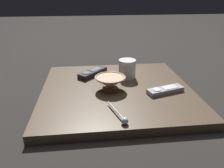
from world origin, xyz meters
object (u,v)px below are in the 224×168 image
Objects in this scene: cereal_bowl at (110,82)px; tv_remote_far at (93,73)px; teaspoon at (122,118)px; tv_remote_near at (165,90)px; coffee_mug at (127,69)px.

tv_remote_far is at bearing -68.39° from cereal_bowl.
tv_remote_far is (0.09, -0.44, 0.00)m from teaspoon.
cereal_bowl is 0.24m from tv_remote_near.
teaspoon is 0.93× the size of tv_remote_far.
teaspoon is 0.45m from tv_remote_far.
coffee_mug reaches higher than tv_remote_near.
coffee_mug is 0.57× the size of tv_remote_far.
cereal_bowl is at bearing -13.34° from tv_remote_near.
teaspoon is 0.87× the size of tv_remote_near.
teaspoon is at bearing 93.32° from cereal_bowl.
cereal_bowl is 0.92× the size of teaspoon.
cereal_bowl is at bearing 111.61° from tv_remote_far.
cereal_bowl is at bearing 52.94° from coffee_mug.
cereal_bowl is 1.49× the size of coffee_mug.
coffee_mug is at bearing 163.11° from tv_remote_far.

